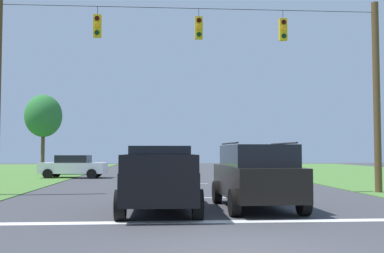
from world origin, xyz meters
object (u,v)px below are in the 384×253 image
at_px(suv_black, 256,175).
at_px(overhead_signal_span, 193,86).
at_px(pickup_truck, 160,178).
at_px(tree_roadside_right, 43,116).
at_px(distant_car_crossing_white, 73,166).

bearing_deg(suv_black, overhead_signal_span, 107.77).
distance_m(overhead_signal_span, pickup_truck, 6.50).
height_order(suv_black, tree_roadside_right, tree_roadside_right).
distance_m(suv_black, distant_car_crossing_white, 19.12).
relative_size(overhead_signal_span, distant_car_crossing_white, 3.70).
height_order(suv_black, distant_car_crossing_white, suv_black).
relative_size(pickup_truck, distant_car_crossing_white, 1.23).
xyz_separation_m(overhead_signal_span, suv_black, (1.62, -5.05, -3.50)).
relative_size(suv_black, distant_car_crossing_white, 1.10).
bearing_deg(tree_roadside_right, pickup_truck, -67.80).
bearing_deg(suv_black, distant_car_crossing_white, 117.21).
bearing_deg(suv_black, pickup_truck, -176.13).
bearing_deg(overhead_signal_span, suv_black, -72.23).
xyz_separation_m(overhead_signal_span, pickup_truck, (-1.37, -5.25, -3.59)).
bearing_deg(tree_roadside_right, overhead_signal_span, -58.30).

